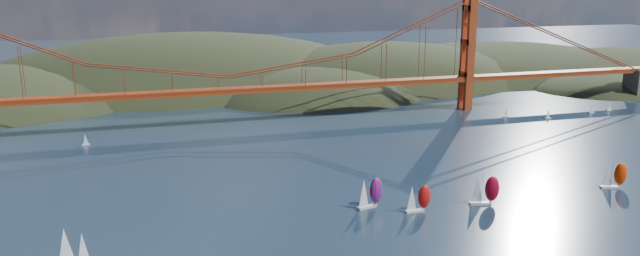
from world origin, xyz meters
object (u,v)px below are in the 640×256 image
object	(u,v)px
racer_1	(484,189)
racer_0	(418,198)
racer_rwb	(370,192)
sloop_navy	(71,250)
racer_2	(614,175)

from	to	relation	value
racer_1	racer_0	bearing A→B (deg)	-166.50
racer_rwb	sloop_navy	bearing A→B (deg)	177.45
racer_0	racer_2	world-z (taller)	racer_2
racer_0	racer_2	size ratio (longest dim) A/B	0.95
sloop_navy	racer_2	size ratio (longest dim) A/B	1.32
racer_rwb	racer_1	bearing A→B (deg)	-28.22
racer_1	racer_2	world-z (taller)	racer_1
sloop_navy	racer_rwb	distance (m)	82.98
racer_2	racer_1	bearing A→B (deg)	-166.32
sloop_navy	racer_2	world-z (taller)	sloop_navy
racer_0	sloop_navy	bearing A→B (deg)	-175.05
racer_1	racer_2	distance (m)	47.74
racer_2	racer_0	bearing A→B (deg)	-166.96
sloop_navy	racer_1	bearing A→B (deg)	-17.25
racer_0	racer_2	xyz separation A→B (m)	(69.28, 1.19, 0.25)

